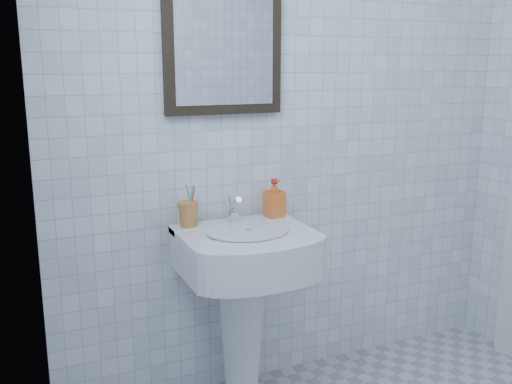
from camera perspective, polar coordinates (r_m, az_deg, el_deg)
name	(u,v)px	position (r m, az deg, el deg)	size (l,w,h in m)	color
wall_back	(295,109)	(2.54, 3.90, 8.30)	(2.20, 0.02, 2.50)	white
wall_left	(56,176)	(1.06, -19.39, 1.48)	(0.02, 2.40, 2.50)	white
washbasin	(243,289)	(2.37, -1.27, -9.67)	(0.52, 0.38, 0.81)	silver
faucet	(234,211)	(2.36, -2.20, -1.96)	(0.05, 0.10, 0.12)	silver
toothbrush_cup	(188,214)	(2.31, -6.81, -2.22)	(0.08, 0.08, 0.10)	#BB7431
soap_dispenser	(274,198)	(2.44, 1.83, -0.59)	(0.07, 0.08, 0.16)	#D45214
wall_mirror	(223,37)	(2.38, -3.27, 15.25)	(0.50, 0.04, 0.62)	black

